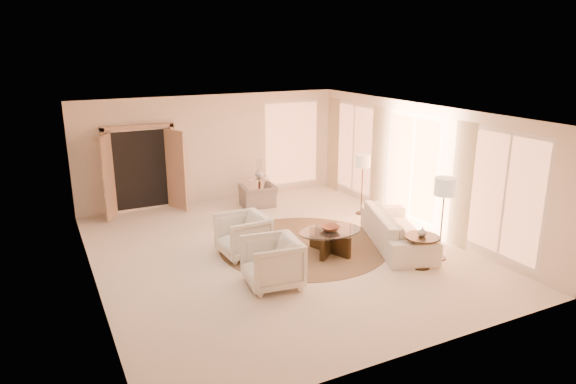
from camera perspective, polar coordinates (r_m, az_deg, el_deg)
name	(u,v)px	position (r m, az deg, el deg)	size (l,w,h in m)	color
room	(279,185)	(9.99, -1.02, 0.78)	(7.04, 8.04, 2.83)	#F0E0CB
windows_right	(415,168)	(11.94, 13.88, 2.62)	(0.10, 6.40, 2.40)	#EA8F5D
window_back_corner	(292,144)	(14.45, 0.42, 5.40)	(1.70, 0.10, 2.40)	#EA8F5D
curtains_right	(388,162)	(12.59, 11.06, 3.26)	(0.06, 5.20, 2.60)	#BBAE88
french_doors	(141,170)	(13.06, -15.97, 2.33)	(1.95, 0.66, 2.16)	tan
area_rug	(303,245)	(10.75, 1.72, -5.93)	(3.51, 3.51, 0.01)	#412D1D
sofa	(398,229)	(10.86, 12.07, -4.05)	(2.46, 0.96, 0.72)	white
armchair_left	(243,233)	(10.15, -5.02, -4.60)	(0.89, 0.84, 0.92)	white
armchair_right	(272,260)	(8.89, -1.77, -7.59)	(0.91, 0.86, 0.94)	white
accent_chair	(258,192)	(13.19, -3.36, -0.03)	(0.86, 0.56, 0.76)	gray
coffee_table	(330,239)	(10.31, 4.67, -5.20)	(1.59, 1.59, 0.48)	black
end_table	(421,246)	(9.94, 14.59, -5.81)	(0.65, 0.65, 0.61)	black
side_table	(259,187)	(13.67, -3.19, 0.61)	(0.55, 0.55, 0.64)	#32241A
floor_lamp_near	(363,164)	(12.48, 8.33, 3.14)	(0.36, 0.36, 1.50)	#32241A
floor_lamp_far	(445,190)	(10.10, 17.00, 0.17)	(0.40, 0.40, 1.63)	#32241A
bowl	(330,228)	(10.23, 4.70, -4.04)	(0.36, 0.36, 0.09)	brown
end_vase	(422,232)	(9.84, 14.70, -4.31)	(0.17, 0.17, 0.18)	silver
side_vase	(259,173)	(13.57, -3.22, 2.11)	(0.23, 0.23, 0.24)	silver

